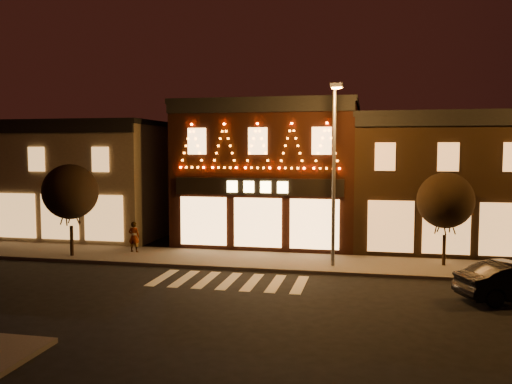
% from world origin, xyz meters
% --- Properties ---
extents(ground, '(120.00, 120.00, 0.00)m').
position_xyz_m(ground, '(0.00, 0.00, 0.00)').
color(ground, black).
rests_on(ground, ground).
extents(sidewalk_far, '(44.00, 4.00, 0.15)m').
position_xyz_m(sidewalk_far, '(2.00, 8.00, 0.07)').
color(sidewalk_far, '#47423D').
rests_on(sidewalk_far, ground).
extents(building_left, '(12.20, 8.28, 7.30)m').
position_xyz_m(building_left, '(-13.00, 13.99, 3.66)').
color(building_left, '#6E654E').
rests_on(building_left, ground).
extents(building_pulp, '(10.20, 8.34, 8.30)m').
position_xyz_m(building_pulp, '(0.00, 13.98, 4.16)').
color(building_pulp, black).
rests_on(building_pulp, ground).
extents(building_right_a, '(9.20, 8.28, 7.50)m').
position_xyz_m(building_right_a, '(9.50, 13.99, 3.76)').
color(building_right_a, black).
rests_on(building_right_a, ground).
extents(streetlamp_mid, '(0.55, 1.91, 8.30)m').
position_xyz_m(streetlamp_mid, '(4.16, 7.09, 5.02)').
color(streetlamp_mid, '#59595E').
rests_on(streetlamp_mid, sidewalk_far).
extents(tree_left, '(2.79, 2.79, 4.67)m').
position_xyz_m(tree_left, '(-9.09, 6.93, 3.42)').
color(tree_left, black).
rests_on(tree_left, sidewalk_far).
extents(tree_right, '(2.61, 2.61, 4.36)m').
position_xyz_m(tree_right, '(9.22, 8.46, 3.20)').
color(tree_right, black).
rests_on(tree_right, sidewalk_far).
extents(pedestrian, '(0.60, 0.40, 1.62)m').
position_xyz_m(pedestrian, '(-6.38, 8.48, 0.96)').
color(pedestrian, gray).
rests_on(pedestrian, sidewalk_far).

